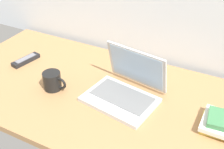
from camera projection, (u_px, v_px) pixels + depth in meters
name	position (u px, v px, depth m)	size (l,w,h in m)	color
desk	(103.00, 95.00, 1.30)	(1.60, 0.76, 0.03)	#A87A4C
laptop	(126.00, 88.00, 1.25)	(0.34, 0.32, 0.21)	silver
coffee_mug	(53.00, 81.00, 1.30)	(0.12, 0.08, 0.09)	black
remote_control_near	(26.00, 60.00, 1.52)	(0.08, 0.17, 0.02)	black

